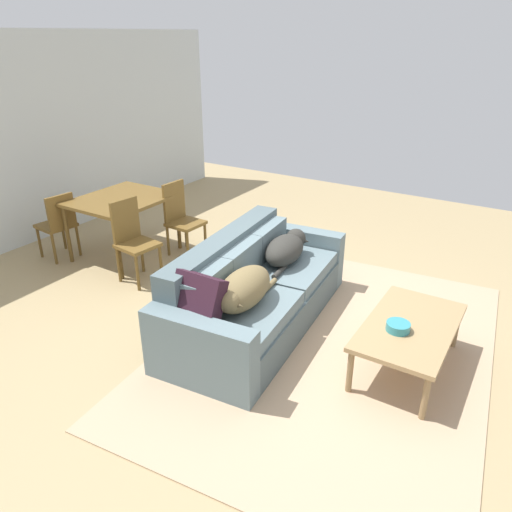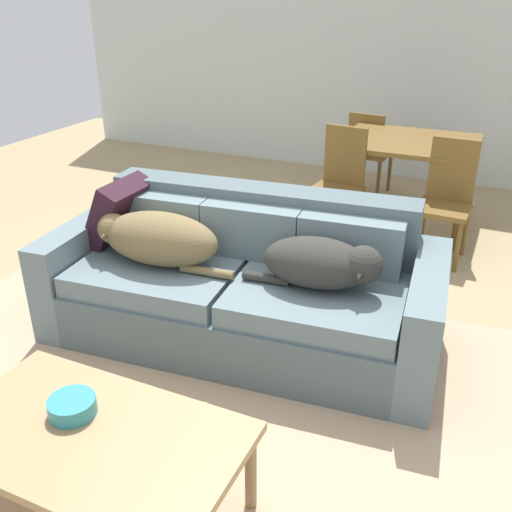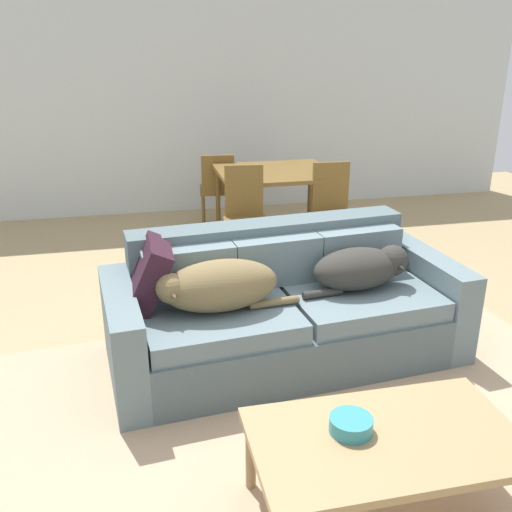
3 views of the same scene
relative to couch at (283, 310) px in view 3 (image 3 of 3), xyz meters
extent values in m
plane|color=tan|center=(0.04, -0.26, -0.33)|extent=(10.00, 10.00, 0.00)
cube|color=silver|center=(0.04, 3.74, 1.02)|extent=(8.00, 0.12, 2.70)
cube|color=tan|center=(0.01, -0.82, -0.33)|extent=(3.99, 3.09, 0.01)
cube|color=#4F6065|center=(0.01, -0.06, -0.16)|extent=(2.05, 1.17, 0.36)
cube|color=slate|center=(-0.48, -0.11, 0.09)|extent=(1.04, 1.04, 0.13)
cube|color=slate|center=(0.49, -0.01, 0.09)|extent=(1.04, 1.04, 0.13)
cube|color=#4F6065|center=(-0.03, 0.32, 0.34)|extent=(1.98, 0.42, 0.38)
cube|color=slate|center=(-0.62, 0.07, 0.31)|extent=(0.62, 0.22, 0.32)
cube|color=slate|center=(-0.01, 0.13, 0.31)|extent=(0.62, 0.22, 0.32)
cube|color=slate|center=(0.59, 0.18, 0.31)|extent=(0.62, 0.22, 0.32)
cube|color=slate|center=(-1.07, -0.16, -0.01)|extent=(0.28, 1.01, 0.64)
cube|color=slate|center=(1.08, 0.04, -0.01)|extent=(0.28, 1.01, 0.64)
ellipsoid|color=brown|center=(-0.46, -0.19, 0.31)|extent=(0.75, 0.42, 0.32)
sphere|color=brown|center=(-0.76, -0.24, 0.34)|extent=(0.18, 0.18, 0.18)
cone|color=brown|center=(-0.75, -0.32, 0.33)|extent=(0.09, 0.11, 0.08)
cylinder|color=brown|center=(-0.12, -0.23, 0.18)|extent=(0.33, 0.08, 0.05)
ellipsoid|color=#31302B|center=(0.48, -0.07, 0.29)|extent=(0.63, 0.40, 0.28)
sphere|color=#31302B|center=(0.74, -0.07, 0.33)|extent=(0.21, 0.21, 0.21)
cone|color=black|center=(0.75, -0.16, 0.32)|extent=(0.11, 0.12, 0.09)
cylinder|color=#31302B|center=(0.22, -0.17, 0.18)|extent=(0.28, 0.08, 0.05)
cube|color=#2F1623|center=(-0.89, -0.02, 0.35)|extent=(0.32, 0.43, 0.45)
cube|color=#A68558|center=(0.06, -1.50, 0.09)|extent=(1.19, 0.69, 0.04)
cylinder|color=olive|center=(-0.49, -1.21, -0.13)|extent=(0.05, 0.05, 0.40)
cylinder|color=olive|center=(0.61, -1.21, -0.13)|extent=(0.05, 0.05, 0.40)
cylinder|color=teal|center=(-0.08, -1.44, 0.14)|extent=(0.19, 0.19, 0.07)
cube|color=brown|center=(0.51, 2.27, 0.42)|extent=(1.16, 0.99, 0.04)
cylinder|color=brown|center=(-0.02, 1.83, 0.03)|extent=(0.05, 0.05, 0.73)
cylinder|color=brown|center=(1.04, 1.83, 0.03)|extent=(0.05, 0.05, 0.73)
cylinder|color=brown|center=(-0.02, 2.71, 0.03)|extent=(0.05, 0.05, 0.73)
cylinder|color=brown|center=(1.04, 2.71, 0.03)|extent=(0.05, 0.05, 0.73)
cube|color=brown|center=(0.07, 1.59, 0.12)|extent=(0.45, 0.45, 0.04)
cube|color=brown|center=(0.09, 1.77, 0.38)|extent=(0.36, 0.08, 0.49)
cylinder|color=brown|center=(-0.12, 1.45, -0.12)|extent=(0.04, 0.04, 0.43)
cylinder|color=brown|center=(0.21, 1.40, -0.12)|extent=(0.04, 0.04, 0.43)
cylinder|color=brown|center=(-0.08, 1.78, -0.12)|extent=(0.04, 0.04, 0.43)
cylinder|color=brown|center=(0.26, 1.74, -0.12)|extent=(0.04, 0.04, 0.43)
cube|color=brown|center=(0.94, 1.61, 0.09)|extent=(0.42, 0.42, 0.04)
cube|color=brown|center=(0.95, 1.79, 0.36)|extent=(0.36, 0.06, 0.50)
cylinder|color=brown|center=(0.76, 1.45, -0.13)|extent=(0.04, 0.04, 0.40)
cylinder|color=brown|center=(1.10, 1.43, -0.13)|extent=(0.04, 0.04, 0.40)
cylinder|color=brown|center=(0.78, 1.79, -0.13)|extent=(0.04, 0.04, 0.40)
cylinder|color=brown|center=(1.12, 1.77, -0.13)|extent=(0.04, 0.04, 0.40)
cube|color=brown|center=(0.02, 2.97, 0.09)|extent=(0.44, 0.44, 0.04)
cube|color=brown|center=(0.00, 2.79, 0.32)|extent=(0.36, 0.08, 0.41)
cylinder|color=brown|center=(0.21, 3.12, -0.13)|extent=(0.04, 0.04, 0.41)
cylinder|color=brown|center=(-0.13, 3.15, -0.13)|extent=(0.04, 0.04, 0.41)
cylinder|color=brown|center=(0.17, 2.78, -0.13)|extent=(0.04, 0.04, 0.41)
cylinder|color=brown|center=(-0.17, 2.82, -0.13)|extent=(0.04, 0.04, 0.41)
camera|label=1|loc=(-3.53, -2.22, 2.31)|focal=34.09mm
camera|label=2|loc=(1.35, -2.79, 1.69)|focal=40.35mm
camera|label=3|loc=(-0.95, -3.42, 1.75)|focal=40.68mm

